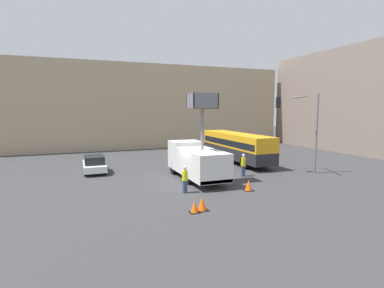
% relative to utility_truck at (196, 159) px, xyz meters
% --- Properties ---
extents(ground_plane, '(120.00, 120.00, 0.00)m').
position_rel_utility_truck_xyz_m(ground_plane, '(-0.66, -0.87, -1.60)').
color(ground_plane, '#38383A').
extents(building_backdrop_far, '(44.00, 10.00, 11.71)m').
position_rel_utility_truck_xyz_m(building_backdrop_far, '(-0.66, 24.15, 4.26)').
color(building_backdrop_far, tan).
rests_on(building_backdrop_far, ground_plane).
extents(building_backdrop_side, '(10.00, 28.00, 13.23)m').
position_rel_utility_truck_xyz_m(building_backdrop_side, '(27.39, 5.90, 5.02)').
color(building_backdrop_side, gray).
rests_on(building_backdrop_side, ground_plane).
extents(utility_truck, '(2.49, 7.32, 6.65)m').
position_rel_utility_truck_xyz_m(utility_truck, '(0.00, 0.00, 0.00)').
color(utility_truck, silver).
rests_on(utility_truck, ground_plane).
extents(city_bus, '(2.43, 11.06, 3.00)m').
position_rel_utility_truck_xyz_m(city_bus, '(6.79, 5.66, 0.19)').
color(city_bus, '#232328').
rests_on(city_bus, ground_plane).
extents(traffic_light_pole, '(3.45, 3.20, 6.81)m').
position_rel_utility_truck_xyz_m(traffic_light_pole, '(9.38, -1.17, 2.97)').
color(traffic_light_pole, slate).
rests_on(traffic_light_pole, ground_plane).
extents(road_worker_near_truck, '(0.38, 0.38, 1.81)m').
position_rel_utility_truck_xyz_m(road_worker_near_truck, '(-2.14, -3.32, -0.69)').
color(road_worker_near_truck, navy).
rests_on(road_worker_near_truck, ground_plane).
extents(road_worker_directing, '(0.38, 0.38, 1.87)m').
position_rel_utility_truck_xyz_m(road_worker_directing, '(4.00, -0.46, -0.66)').
color(road_worker_directing, navy).
rests_on(road_worker_directing, ground_plane).
extents(traffic_cone_near_truck, '(0.55, 0.55, 0.63)m').
position_rel_utility_truck_xyz_m(traffic_cone_near_truck, '(-2.96, -7.08, -1.30)').
color(traffic_cone_near_truck, black).
rests_on(traffic_cone_near_truck, ground_plane).
extents(traffic_cone_mid_road, '(0.66, 0.66, 0.75)m').
position_rel_utility_truck_xyz_m(traffic_cone_mid_road, '(-2.44, -6.92, -1.24)').
color(traffic_cone_mid_road, black).
rests_on(traffic_cone_mid_road, ground_plane).
extents(traffic_cone_far_side, '(0.65, 0.65, 0.75)m').
position_rel_utility_truck_xyz_m(traffic_cone_far_side, '(2.09, -4.37, -1.24)').
color(traffic_cone_far_side, black).
rests_on(traffic_cone_far_side, ground_plane).
extents(parked_car_curbside, '(1.83, 4.34, 1.48)m').
position_rel_utility_truck_xyz_m(parked_car_curbside, '(-7.33, 5.65, -0.85)').
color(parked_car_curbside, silver).
rests_on(parked_car_curbside, ground_plane).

